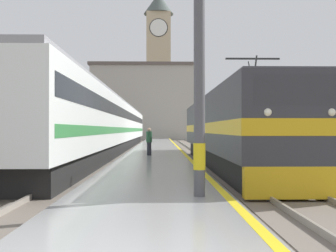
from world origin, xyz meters
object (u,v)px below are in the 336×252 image
catenary_mast (204,17)px  person_on_platform (149,141)px  passenger_train (112,125)px  locomotive_train (229,130)px  clock_tower (159,61)px

catenary_mast → person_on_platform: catenary_mast is taller
catenary_mast → passenger_train: bearing=101.6°
locomotive_train → person_on_platform: locomotive_train is taller
locomotive_train → passenger_train: bearing=118.6°
passenger_train → clock_tower: bearing=85.5°
passenger_train → catenary_mast: bearing=-78.4°
passenger_train → person_on_platform: size_ratio=30.15×
person_on_platform → catenary_mast: bearing=-83.4°
passenger_train → clock_tower: clock_tower is taller
clock_tower → person_on_platform: bearing=-90.3°
clock_tower → catenary_mast: bearing=-89.0°
person_on_platform → locomotive_train: bearing=-40.0°
locomotive_train → passenger_train: 15.66m
locomotive_train → clock_tower: clock_tower is taller
passenger_train → clock_tower: 49.34m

